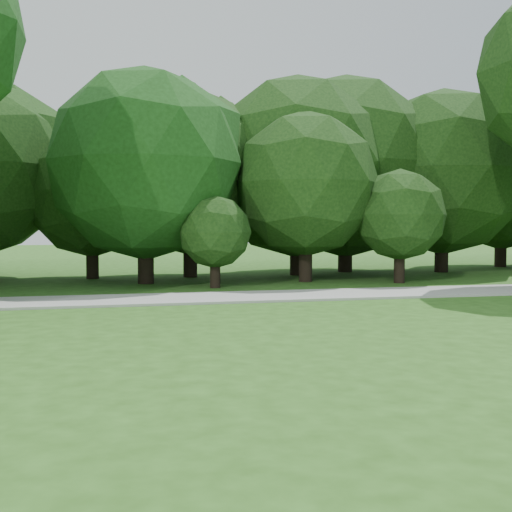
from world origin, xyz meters
name	(u,v)px	position (x,y,z in m)	size (l,w,h in m)	color
ground	(443,362)	(0.00, 0.00, 0.00)	(100.00, 100.00, 0.00)	#2A5217
walkway	(285,296)	(0.00, 8.00, 0.03)	(60.00, 2.20, 0.06)	#989893
tree_line	(242,172)	(0.34, 14.96, 3.77)	(40.23, 11.83, 7.87)	black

